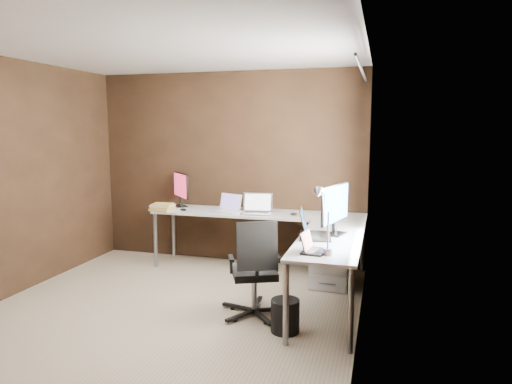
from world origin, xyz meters
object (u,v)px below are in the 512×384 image
laptop_black_big (311,231)px  wastebasket (285,316)px  desk_lamp (322,212)px  office_chair (255,288)px  laptop_black_small (312,247)px  laptop_white (228,208)px  book_stack (163,207)px  monitor_left (181,188)px  monitor_right (335,206)px  laptop_silver (257,209)px  drawer_pedestal (331,259)px

laptop_black_big → wastebasket: (-0.13, -0.57, -0.64)m
desk_lamp → office_chair: desk_lamp is taller
laptop_black_small → desk_lamp: desk_lamp is taller
laptop_white → desk_lamp: 2.14m
book_stack → office_chair: office_chair is taller
monitor_left → monitor_right: size_ratio=0.77×
laptop_silver → office_chair: bearing=-80.7°
laptop_silver → laptop_white: bearing=171.0°
monitor_left → laptop_white: 0.78m
laptop_silver → monitor_left: bearing=164.2°
monitor_left → laptop_black_small: size_ratio=1.63×
drawer_pedestal → laptop_black_small: (-0.03, -1.30, 0.47)m
laptop_black_big → wastebasket: 0.87m
laptop_silver → desk_lamp: 1.89m
drawer_pedestal → monitor_right: bearing=-80.8°
laptop_black_big → desk_lamp: bearing=-171.2°
office_chair → wastebasket: (0.35, -0.26, -0.13)m
monitor_right → desk_lamp: 0.71m
laptop_black_small → office_chair: (-0.57, 0.24, -0.49)m
book_stack → monitor_right: bearing=-18.2°
drawer_pedestal → wastebasket: drawer_pedestal is taller
monitor_left → drawer_pedestal: bearing=33.1°
office_chair → book_stack: bearing=118.9°
desk_lamp → laptop_white: bearing=108.4°
laptop_black_big → desk_lamp: (0.17, -0.54, 0.29)m
drawer_pedestal → desk_lamp: (0.05, -1.29, 0.78)m
monitor_right → book_stack: size_ratio=1.92×
monitor_left → wastebasket: (1.81, -1.81, -0.84)m
drawer_pedestal → laptop_black_small: size_ratio=2.16×
monitor_left → book_stack: monitor_left is taller
monitor_right → laptop_white: monitor_right is taller
laptop_silver → laptop_black_small: laptop_silver is taller
monitor_left → laptop_black_small: monitor_left is taller
laptop_black_small → office_chair: bearing=74.5°
monitor_right → laptop_black_small: 0.76m
laptop_silver → laptop_black_big: 1.33m
monitor_right → laptop_black_big: monitor_right is taller
drawer_pedestal → desk_lamp: size_ratio=1.07×
office_chair → laptop_black_big: bearing=9.3°
monitor_right → wastebasket: bearing=172.0°
monitor_left → laptop_black_big: bearing=13.9°
laptop_silver → office_chair: size_ratio=0.41×
drawer_pedestal → laptop_white: size_ratio=1.57×
desk_lamp → monitor_left: bearing=117.4°
desk_lamp → office_chair: size_ratio=0.60×
desk_lamp → laptop_black_small: bearing=161.1°
laptop_black_big → book_stack: 2.24m
laptop_white → book_stack: 0.84m
laptop_black_big → book_stack: size_ratio=1.51×
book_stack → office_chair: bearing=-37.7°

